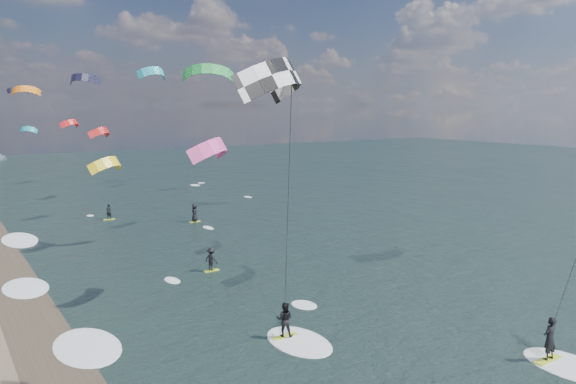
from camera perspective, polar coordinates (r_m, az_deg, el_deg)
kitesurfer_near_b at (r=21.38m, az=0.44°, el=1.91°), size 7.05×9.21×13.46m
far_kitesurfers at (r=48.28m, az=-10.45°, el=-3.81°), size 7.85×22.37×1.76m
bg_kite_field at (r=66.58m, az=-19.67°, el=8.44°), size 12.02×78.58×8.84m
shoreline_surf at (r=28.69m, az=-20.55°, el=-14.89°), size 2.40×79.40×0.11m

